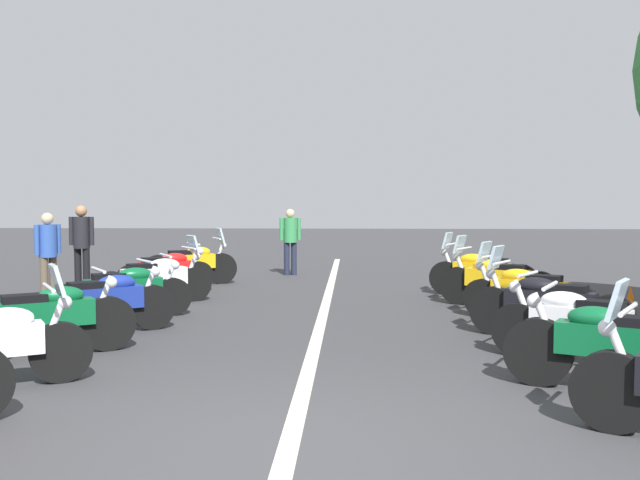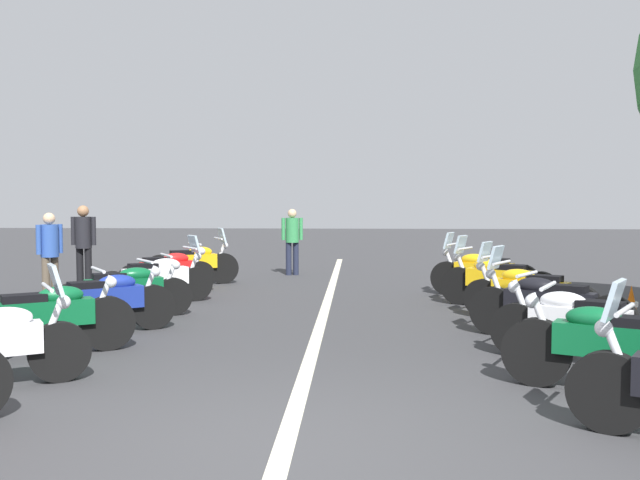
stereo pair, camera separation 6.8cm
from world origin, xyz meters
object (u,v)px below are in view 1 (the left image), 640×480
motorcycle_left_row_4 (125,290)px  motorcycle_right_row_1 (614,346)px  motorcycle_left_row_2 (47,318)px  bystander_1 (48,249)px  motorcycle_left_row_5 (156,278)px  motorcycle_right_row_6 (481,272)px  traffic_cone_2 (630,307)px  motorcycle_left_row_3 (105,301)px  motorcycle_left_row_7 (192,263)px  bystander_0 (290,237)px  motorcycle_left_row_6 (167,271)px  motorcycle_right_row_3 (547,304)px  bystander_2 (82,240)px  motorcycle_right_row_5 (496,280)px  motorcycle_right_row_2 (578,324)px  motorcycle_right_row_4 (527,292)px

motorcycle_left_row_4 → motorcycle_right_row_1: bearing=-63.3°
motorcycle_left_row_2 → bystander_1: bystander_1 is taller
motorcycle_left_row_5 → motorcycle_right_row_6: motorcycle_right_row_6 is taller
motorcycle_right_row_1 → traffic_cone_2: (3.55, -1.55, -0.17)m
motorcycle_left_row_3 → motorcycle_right_row_1: size_ratio=0.88×
motorcycle_left_row_7 → bystander_0: 2.91m
motorcycle_left_row_6 → traffic_cone_2: motorcycle_left_row_6 is taller
motorcycle_right_row_3 → bystander_1: bearing=9.2°
motorcycle_right_row_3 → motorcycle_right_row_6: (4.10, 0.11, -0.00)m
motorcycle_right_row_3 → bystander_2: size_ratio=1.11×
motorcycle_left_row_7 → motorcycle_right_row_1: 10.12m
motorcycle_right_row_1 → motorcycle_right_row_5: bearing=-63.5°
motorcycle_left_row_3 → bystander_1: (3.13, 2.18, 0.48)m
bystander_0 → bystander_2: bearing=110.7°
motorcycle_left_row_4 → motorcycle_left_row_6: motorcycle_left_row_6 is taller
motorcycle_left_row_5 → motorcycle_right_row_3: 6.66m
motorcycle_right_row_2 → motorcycle_right_row_5: size_ratio=0.96×
motorcycle_right_row_3 → motorcycle_right_row_5: bearing=-56.8°
motorcycle_left_row_2 → motorcycle_right_row_4: (2.66, -6.19, -0.01)m
motorcycle_right_row_1 → bystander_2: (7.23, 7.95, 0.55)m
motorcycle_right_row_5 → bystander_0: (4.98, 3.97, 0.47)m
motorcycle_left_row_3 → traffic_cone_2: 7.42m
motorcycle_right_row_5 → bystander_2: bystander_2 is taller
motorcycle_right_row_6 → bystander_2: 7.97m
bystander_0 → bystander_2: (-3.07, 3.97, 0.07)m
motorcycle_left_row_6 → motorcycle_right_row_2: size_ratio=0.95×
bystander_1 → motorcycle_right_row_1: bearing=176.9°
motorcycle_left_row_2 → motorcycle_right_row_4: size_ratio=0.99×
motorcycle_right_row_5 → motorcycle_right_row_6: 1.32m
motorcycle_right_row_3 → motorcycle_right_row_2: bearing=119.9°
motorcycle_left_row_3 → bystander_0: (7.63, -1.85, 0.49)m
motorcycle_left_row_6 → motorcycle_right_row_3: motorcycle_right_row_3 is taller
motorcycle_left_row_3 → motorcycle_right_row_5: motorcycle_right_row_5 is taller
motorcycle_left_row_4 → bystander_1: size_ratio=1.19×
bystander_1 → bystander_0: bearing=-99.0°
motorcycle_left_row_5 → bystander_1: bearing=135.0°
bystander_1 → motorcycle_left_row_5: bearing=-157.0°
bystander_2 → motorcycle_left_row_4: bearing=-144.8°
motorcycle_left_row_5 → motorcycle_right_row_5: size_ratio=0.98×
motorcycle_left_row_7 → traffic_cone_2: (-4.65, -7.47, -0.18)m
motorcycle_left_row_7 → motorcycle_left_row_6: bearing=-123.1°
bystander_2 → motorcycle_right_row_2: bearing=-122.6°
motorcycle_left_row_3 → bystander_2: (4.55, 2.12, 0.56)m
motorcycle_left_row_5 → motorcycle_left_row_7: motorcycle_left_row_7 is taller
motorcycle_right_row_3 → motorcycle_right_row_1: bearing=119.1°
motorcycle_right_row_4 → motorcycle_left_row_7: bearing=-2.8°
motorcycle_left_row_7 → traffic_cone_2: motorcycle_left_row_7 is taller
motorcycle_right_row_3 → motorcycle_right_row_6: 4.10m
bystander_0 → motorcycle_left_row_3: bearing=149.3°
bystander_2 → motorcycle_left_row_6: bearing=-98.4°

